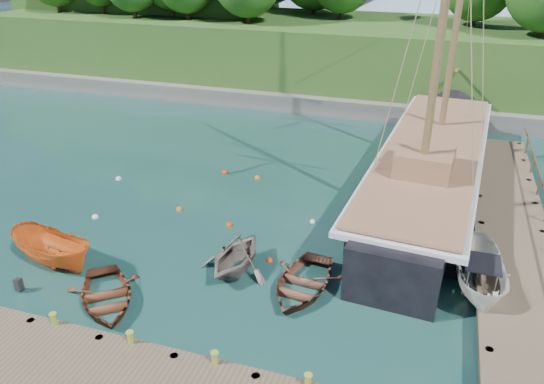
{
  "coord_description": "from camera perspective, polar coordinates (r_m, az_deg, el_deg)",
  "views": [
    {
      "loc": [
        7.57,
        -16.47,
        12.69
      ],
      "look_at": [
        0.81,
        4.33,
        2.0
      ],
      "focal_mm": 35.0,
      "sensor_mm": 36.0,
      "label": 1
    }
  ],
  "objects": [
    {
      "name": "mooring_buoy_1",
      "position": [
        27.45,
        -9.95,
        -1.92
      ],
      "size": [
        0.32,
        0.32,
        0.32
      ],
      "primitive_type": "sphere",
      "color": "#D95218",
      "rests_on": "ground"
    },
    {
      "name": "mooring_buoy_6",
      "position": [
        31.64,
        -16.17,
        1.31
      ],
      "size": [
        0.35,
        0.35,
        0.35
      ],
      "primitive_type": "sphere",
      "color": "silver",
      "rests_on": "ground"
    },
    {
      "name": "rowboat_2",
      "position": [
        21.38,
        3.19,
        -10.42
      ],
      "size": [
        3.37,
        4.43,
        0.86
      ],
      "primitive_type": "imported",
      "rotation": [
        0.0,
        0.0,
        -0.1
      ],
      "color": "brown",
      "rests_on": "ground"
    },
    {
      "name": "mooring_buoy_7",
      "position": [
        23.01,
        -0.29,
        -7.44
      ],
      "size": [
        0.28,
        0.28,
        0.28
      ],
      "primitive_type": "sphere",
      "color": "red",
      "rests_on": "ground"
    },
    {
      "name": "mooring_buoy_3",
      "position": [
        25.99,
        4.39,
        -3.27
      ],
      "size": [
        0.28,
        0.28,
        0.28
      ],
      "primitive_type": "sphere",
      "color": "silver",
      "rests_on": "ground"
    },
    {
      "name": "headland",
      "position": [
        52.51,
        -5.36,
        18.11
      ],
      "size": [
        51.0,
        19.31,
        12.9
      ],
      "color": "#474744",
      "rests_on": "ground"
    },
    {
      "name": "schooner",
      "position": [
        29.46,
        16.52,
        1.82
      ],
      "size": [
        6.64,
        27.85,
        20.45
      ],
      "rotation": [
        0.0,
        0.0,
        -0.08
      ],
      "color": "black",
      "rests_on": "ground"
    },
    {
      "name": "rowboat_1",
      "position": [
        22.45,
        -3.86,
        -8.45
      ],
      "size": [
        3.43,
        3.84,
        1.84
      ],
      "primitive_type": "imported",
      "rotation": [
        0.0,
        0.0,
        -0.12
      ],
      "color": "slate",
      "rests_on": "ground"
    },
    {
      "name": "bollard_1",
      "position": [
        19.08,
        -14.71,
        -16.73
      ],
      "size": [
        0.26,
        0.26,
        0.45
      ],
      "primitive_type": "cylinder",
      "color": "olive",
      "rests_on": "ground"
    },
    {
      "name": "mooring_buoy_5",
      "position": [
        30.51,
        -1.58,
        1.45
      ],
      "size": [
        0.34,
        0.34,
        0.34
      ],
      "primitive_type": "sphere",
      "color": "orange",
      "rests_on": "ground"
    },
    {
      "name": "bollard_2",
      "position": [
        17.93,
        -6.05,
        -19.21
      ],
      "size": [
        0.26,
        0.26,
        0.45
      ],
      "primitive_type": "cylinder",
      "color": "olive",
      "rests_on": "ground"
    },
    {
      "name": "cabin_boat_white",
      "position": [
        22.62,
        21.19,
        -10.14
      ],
      "size": [
        2.13,
        4.92,
        1.86
      ],
      "primitive_type": "imported",
      "rotation": [
        0.0,
        0.0,
        0.07
      ],
      "color": "white",
      "rests_on": "ground"
    },
    {
      "name": "mooring_buoy_2",
      "position": [
        25.71,
        -4.59,
        -3.62
      ],
      "size": [
        0.31,
        0.31,
        0.31
      ],
      "primitive_type": "sphere",
      "color": "#D43800",
      "rests_on": "ground"
    },
    {
      "name": "dock_east",
      "position": [
        26.77,
        24.3,
        -3.74
      ],
      "size": [
        3.2,
        24.0,
        1.1
      ],
      "color": "#4C402F",
      "rests_on": "ground"
    },
    {
      "name": "mooring_buoy_0",
      "position": [
        27.75,
        -18.48,
        -2.63
      ],
      "size": [
        0.33,
        0.33,
        0.33
      ],
      "primitive_type": "sphere",
      "color": "white",
      "rests_on": "ground"
    },
    {
      "name": "motorboat_orange",
      "position": [
        24.56,
        -22.22,
        -7.26
      ],
      "size": [
        4.69,
        2.66,
        1.71
      ],
      "primitive_type": "imported",
      "rotation": [
        0.0,
        0.0,
        1.33
      ],
      "color": "orange",
      "rests_on": "ground"
    },
    {
      "name": "ground",
      "position": [
        22.13,
        -5.54,
        -9.09
      ],
      "size": [
        160.0,
        160.0,
        0.0
      ],
      "primitive_type": "plane",
      "color": "#153933",
      "rests_on": "ground"
    },
    {
      "name": "bollard_0",
      "position": [
        20.6,
        -22.04,
        -14.29
      ],
      "size": [
        0.26,
        0.26,
        0.45
      ],
      "primitive_type": "cylinder",
      "color": "olive",
      "rests_on": "ground"
    },
    {
      "name": "mooring_buoy_4",
      "position": [
        31.3,
        -5.12,
        2.02
      ],
      "size": [
        0.35,
        0.35,
        0.35
      ],
      "primitive_type": "sphere",
      "color": "red",
      "rests_on": "ground"
    },
    {
      "name": "rowboat_0",
      "position": [
        21.62,
        -17.34,
        -11.29
      ],
      "size": [
        4.68,
        4.86,
        0.82
      ],
      "primitive_type": "imported",
      "rotation": [
        0.0,
        0.0,
        0.67
      ],
      "color": "brown",
      "rests_on": "ground"
    }
  ]
}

